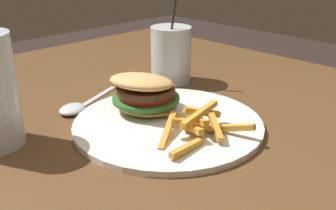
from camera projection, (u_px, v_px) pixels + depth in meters
name	position (u px, v px, depth m)	size (l,w,h in m)	color
meal_plate_near	(159.00, 111.00, 0.66)	(0.31, 0.31, 0.09)	white
juice_glass	(171.00, 57.00, 0.85)	(0.09, 0.09, 0.20)	silver
spoon	(75.00, 108.00, 0.71)	(0.09, 0.17, 0.01)	silver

